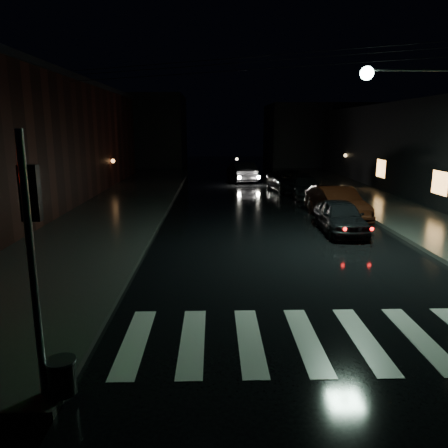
{
  "coord_description": "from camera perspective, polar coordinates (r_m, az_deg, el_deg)",
  "views": [
    {
      "loc": [
        0.46,
        -7.89,
        4.36
      ],
      "look_at": [
        0.76,
        4.58,
        1.6
      ],
      "focal_mm": 35.0,
      "sensor_mm": 36.0,
      "label": 1
    }
  ],
  "objects": [
    {
      "name": "ground",
      "position": [
        9.03,
        -4.29,
        -16.46
      ],
      "size": [
        120.0,
        120.0,
        0.0
      ],
      "primitive_type": "plane",
      "color": "black",
      "rests_on": "ground"
    },
    {
      "name": "sidewalk_left",
      "position": [
        22.96,
        -15.1,
        1.3
      ],
      "size": [
        6.0,
        44.0,
        0.15
      ],
      "primitive_type": "cube",
      "color": "#282826",
      "rests_on": "ground"
    },
    {
      "name": "sidewalk_right",
      "position": [
        24.26,
        21.82,
        1.41
      ],
      "size": [
        4.0,
        44.0,
        0.15
      ],
      "primitive_type": "cube",
      "color": "#282826",
      "rests_on": "ground"
    },
    {
      "name": "building_far_left",
      "position": [
        53.91,
        -12.83,
        11.81
      ],
      "size": [
        14.0,
        10.0,
        8.0
      ],
      "primitive_type": "cube",
      "color": "black",
      "rests_on": "ground"
    },
    {
      "name": "building_far_right",
      "position": [
        54.6,
        13.25,
        11.27
      ],
      "size": [
        14.0,
        10.0,
        7.0
      ],
      "primitive_type": "cube",
      "color": "black",
      "rests_on": "ground"
    },
    {
      "name": "crosswalk",
      "position": [
        9.79,
        14.28,
        -14.36
      ],
      "size": [
        9.0,
        3.0,
        0.01
      ],
      "primitive_type": "cube",
      "color": "beige",
      "rests_on": "ground"
    },
    {
      "name": "signal_pole_corner",
      "position": [
        7.49,
        -22.0,
        -10.61
      ],
      "size": [
        0.68,
        0.61,
        4.2
      ],
      "color": "slate",
      "rests_on": "ground"
    },
    {
      "name": "parked_car_a",
      "position": [
        19.0,
        14.98,
        0.94
      ],
      "size": [
        1.73,
        4.11,
        1.39
      ],
      "primitive_type": "imported",
      "rotation": [
        0.0,
        0.0,
        -0.02
      ],
      "color": "black",
      "rests_on": "ground"
    },
    {
      "name": "parked_car_b",
      "position": [
        21.75,
        14.48,
        2.63
      ],
      "size": [
        2.22,
        4.93,
        1.57
      ],
      "primitive_type": "imported",
      "rotation": [
        0.0,
        0.0,
        0.12
      ],
      "color": "black",
      "rests_on": "ground"
    },
    {
      "name": "parked_car_c",
      "position": [
        28.43,
        10.48,
        4.81
      ],
      "size": [
        1.93,
        4.6,
        1.33
      ],
      "primitive_type": "imported",
      "rotation": [
        0.0,
        0.0,
        0.02
      ],
      "color": "black",
      "rests_on": "ground"
    },
    {
      "name": "parked_car_d",
      "position": [
        30.73,
        8.69,
        5.57
      ],
      "size": [
        3.02,
        5.5,
        1.46
      ],
      "primitive_type": "imported",
      "rotation": [
        0.0,
        0.0,
        0.12
      ],
      "color": "black",
      "rests_on": "ground"
    },
    {
      "name": "oncoming_car",
      "position": [
        36.11,
        2.31,
        6.84
      ],
      "size": [
        2.36,
        5.09,
        1.61
      ],
      "primitive_type": "imported",
      "rotation": [
        0.0,
        0.0,
        3.28
      ],
      "color": "black",
      "rests_on": "ground"
    }
  ]
}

